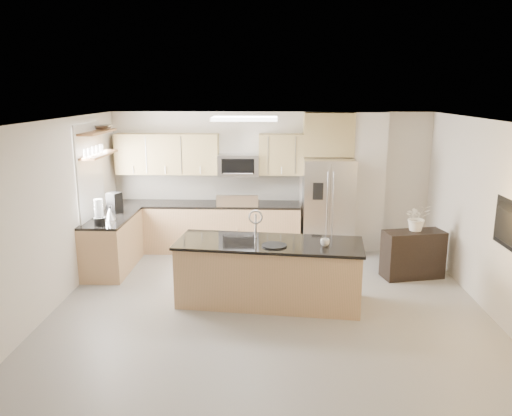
{
  "coord_description": "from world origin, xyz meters",
  "views": [
    {
      "loc": [
        0.03,
        -6.17,
        2.99
      ],
      "look_at": [
        -0.22,
        1.3,
        1.22
      ],
      "focal_mm": 35.0,
      "sensor_mm": 36.0,
      "label": 1
    }
  ],
  "objects_px": {
    "cup": "(325,242)",
    "coffee_maker": "(114,203)",
    "island": "(269,272)",
    "bowl": "(103,126)",
    "television": "(507,228)",
    "platter": "(274,245)",
    "range": "(239,226)",
    "blender": "(99,214)",
    "microwave": "(239,165)",
    "refrigerator": "(328,206)",
    "kettle": "(110,213)",
    "credenza": "(413,254)",
    "flower_vase": "(418,211)"
  },
  "relations": [
    {
      "from": "microwave",
      "to": "refrigerator",
      "type": "xyz_separation_m",
      "value": [
        1.66,
        -0.17,
        -0.74
      ]
    },
    {
      "from": "range",
      "to": "coffee_maker",
      "type": "bearing_deg",
      "value": -159.69
    },
    {
      "from": "kettle",
      "to": "bowl",
      "type": "xyz_separation_m",
      "value": [
        -0.23,
        0.64,
        1.37
      ]
    },
    {
      "from": "range",
      "to": "blender",
      "type": "bearing_deg",
      "value": -142.17
    },
    {
      "from": "television",
      "to": "microwave",
      "type": "bearing_deg",
      "value": 47.25
    },
    {
      "from": "platter",
      "to": "coffee_maker",
      "type": "relative_size",
      "value": 1.0
    },
    {
      "from": "blender",
      "to": "kettle",
      "type": "xyz_separation_m",
      "value": [
        0.05,
        0.36,
        -0.08
      ]
    },
    {
      "from": "cup",
      "to": "bowl",
      "type": "bearing_deg",
      "value": 152.13
    },
    {
      "from": "flower_vase",
      "to": "bowl",
      "type": "bearing_deg",
      "value": 173.07
    },
    {
      "from": "island",
      "to": "kettle",
      "type": "distance_m",
      "value": 2.9
    },
    {
      "from": "platter",
      "to": "bowl",
      "type": "relative_size",
      "value": 0.87
    },
    {
      "from": "island",
      "to": "platter",
      "type": "height_order",
      "value": "island"
    },
    {
      "from": "bowl",
      "to": "flower_vase",
      "type": "distance_m",
      "value": 5.41
    },
    {
      "from": "refrigerator",
      "to": "bowl",
      "type": "height_order",
      "value": "bowl"
    },
    {
      "from": "range",
      "to": "island",
      "type": "height_order",
      "value": "island"
    },
    {
      "from": "credenza",
      "to": "refrigerator",
      "type": "bearing_deg",
      "value": 122.91
    },
    {
      "from": "kettle",
      "to": "television",
      "type": "xyz_separation_m",
      "value": [
        5.54,
        -1.87,
        0.33
      ]
    },
    {
      "from": "blender",
      "to": "bowl",
      "type": "height_order",
      "value": "bowl"
    },
    {
      "from": "range",
      "to": "refrigerator",
      "type": "bearing_deg",
      "value": -1.6
    },
    {
      "from": "credenza",
      "to": "television",
      "type": "xyz_separation_m",
      "value": [
        0.58,
        -1.83,
        0.96
      ]
    },
    {
      "from": "microwave",
      "to": "refrigerator",
      "type": "relative_size",
      "value": 0.43
    },
    {
      "from": "cup",
      "to": "coffee_maker",
      "type": "height_order",
      "value": "coffee_maker"
    },
    {
      "from": "bowl",
      "to": "television",
      "type": "height_order",
      "value": "bowl"
    },
    {
      "from": "credenza",
      "to": "cup",
      "type": "xyz_separation_m",
      "value": [
        -1.57,
        -1.23,
        0.57
      ]
    },
    {
      "from": "microwave",
      "to": "blender",
      "type": "relative_size",
      "value": 1.82
    },
    {
      "from": "refrigerator",
      "to": "platter",
      "type": "bearing_deg",
      "value": -111.58
    },
    {
      "from": "platter",
      "to": "kettle",
      "type": "relative_size",
      "value": 1.53
    },
    {
      "from": "microwave",
      "to": "bowl",
      "type": "distance_m",
      "value": 2.49
    },
    {
      "from": "credenza",
      "to": "bowl",
      "type": "xyz_separation_m",
      "value": [
        -5.18,
        0.68,
        2.0
      ]
    },
    {
      "from": "microwave",
      "to": "credenza",
      "type": "xyz_separation_m",
      "value": [
        2.93,
        -1.42,
        -1.24
      ]
    },
    {
      "from": "credenza",
      "to": "coffee_maker",
      "type": "bearing_deg",
      "value": 161.5
    },
    {
      "from": "range",
      "to": "bowl",
      "type": "bearing_deg",
      "value": -164.71
    },
    {
      "from": "blender",
      "to": "bowl",
      "type": "xyz_separation_m",
      "value": [
        -0.17,
        1.0,
        1.29
      ]
    },
    {
      "from": "microwave",
      "to": "blender",
      "type": "distance_m",
      "value": 2.76
    },
    {
      "from": "refrigerator",
      "to": "island",
      "type": "xyz_separation_m",
      "value": [
        -1.07,
        -2.32,
        -0.43
      ]
    },
    {
      "from": "island",
      "to": "cup",
      "type": "distance_m",
      "value": 0.93
    },
    {
      "from": "kettle",
      "to": "coffee_maker",
      "type": "relative_size",
      "value": 0.65
    },
    {
      "from": "microwave",
      "to": "bowl",
      "type": "relative_size",
      "value": 1.92
    },
    {
      "from": "kettle",
      "to": "coffee_maker",
      "type": "distance_m",
      "value": 0.49
    },
    {
      "from": "microwave",
      "to": "kettle",
      "type": "distance_m",
      "value": 2.52
    },
    {
      "from": "coffee_maker",
      "to": "cup",
      "type": "bearing_deg",
      "value": -26.84
    },
    {
      "from": "island",
      "to": "cup",
      "type": "bearing_deg",
      "value": -5.28
    },
    {
      "from": "bowl",
      "to": "television",
      "type": "xyz_separation_m",
      "value": [
        5.76,
        -2.51,
        -1.04
      ]
    },
    {
      "from": "kettle",
      "to": "flower_vase",
      "type": "xyz_separation_m",
      "value": [
        4.99,
        0.01,
        0.09
      ]
    },
    {
      "from": "island",
      "to": "blender",
      "type": "bearing_deg",
      "value": 170.59
    },
    {
      "from": "microwave",
      "to": "blender",
      "type": "bearing_deg",
      "value": -140.1
    },
    {
      "from": "microwave",
      "to": "cup",
      "type": "distance_m",
      "value": 3.05
    },
    {
      "from": "island",
      "to": "credenza",
      "type": "bearing_deg",
      "value": 31.09
    },
    {
      "from": "island",
      "to": "bowl",
      "type": "height_order",
      "value": "bowl"
    },
    {
      "from": "microwave",
      "to": "cup",
      "type": "xyz_separation_m",
      "value": [
        1.36,
        -2.65,
        -0.67
      ]
    }
  ]
}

